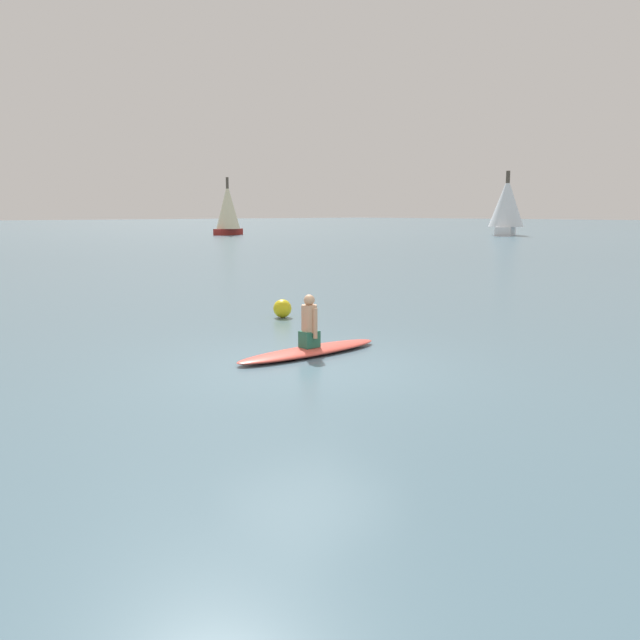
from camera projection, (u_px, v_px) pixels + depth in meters
ground_plane at (311, 367)px, 10.62m from camera, size 400.00×400.00×0.00m
surfboard at (309, 351)px, 11.52m from camera, size 3.07×0.71×0.14m
person_paddler at (309, 324)px, 11.43m from camera, size 0.32×0.41×0.95m
sailboat_center_horizon at (228, 208)px, 70.63m from camera, size 3.93×3.29×6.25m
sailboat_distant at (507, 205)px, 69.05m from camera, size 5.45×4.94×6.84m
buoy_marker at (282, 308)px, 15.54m from camera, size 0.44×0.44×0.44m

